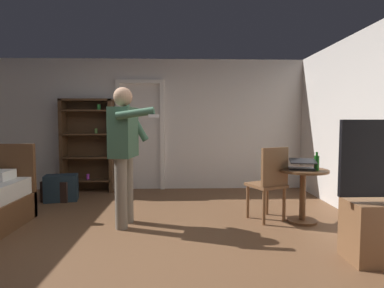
{
  "coord_description": "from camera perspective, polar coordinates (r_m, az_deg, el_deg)",
  "views": [
    {
      "loc": [
        0.66,
        -3.41,
        1.32
      ],
      "look_at": [
        0.79,
        0.53,
        1.04
      ],
      "focal_mm": 29.64,
      "sensor_mm": 36.0,
      "label": 1
    }
  ],
  "objects": [
    {
      "name": "doorway_frame",
      "position": [
        6.24,
        -9.28,
        3.05
      ],
      "size": [
        0.93,
        0.08,
        2.13
      ],
      "color": "white",
      "rests_on": "ground_plane"
    },
    {
      "name": "ground_plane",
      "position": [
        3.72,
        -12.49,
        -16.88
      ],
      "size": [
        6.66,
        6.66,
        0.0
      ],
      "primitive_type": "plane",
      "color": "brown"
    },
    {
      "name": "person_blue_shirt",
      "position": [
        4.07,
        -12.07,
        -0.25
      ],
      "size": [
        0.63,
        0.67,
        1.75
      ],
      "color": "gray",
      "rests_on": "ground_plane"
    },
    {
      "name": "wooden_chair",
      "position": [
        4.34,
        13.81,
        -6.41
      ],
      "size": [
        0.56,
        0.56,
        0.99
      ],
      "color": "brown",
      "rests_on": "ground_plane"
    },
    {
      "name": "side_table",
      "position": [
        4.44,
        19.32,
        -7.23
      ],
      "size": [
        0.64,
        0.64,
        0.7
      ],
      "color": "brown",
      "rests_on": "ground_plane"
    },
    {
      "name": "bookshelf",
      "position": [
        6.3,
        -18.17,
        0.39
      ],
      "size": [
        0.96,
        0.32,
        1.74
      ],
      "color": "#4C331E",
      "rests_on": "ground_plane"
    },
    {
      "name": "bottle_on_table",
      "position": [
        4.37,
        21.52,
        -3.12
      ],
      "size": [
        0.06,
        0.06,
        0.23
      ],
      "color": "#154F13",
      "rests_on": "side_table"
    },
    {
      "name": "suitcase_small",
      "position": [
        5.77,
        -22.45,
        -7.3
      ],
      "size": [
        0.57,
        0.41,
        0.44
      ],
      "primitive_type": "cube",
      "rotation": [
        0.0,
        0.0,
        0.21
      ],
      "color": "#1E2D38",
      "rests_on": "ground_plane"
    },
    {
      "name": "laptop",
      "position": [
        4.34,
        19.13,
        -3.73
      ],
      "size": [
        0.38,
        0.39,
        0.15
      ],
      "color": "black",
      "rests_on": "side_table"
    },
    {
      "name": "wall_back",
      "position": [
        6.3,
        -7.88,
        3.47
      ],
      "size": [
        6.3,
        0.12,
        2.53
      ],
      "primitive_type": "cube",
      "color": "silver",
      "rests_on": "ground_plane"
    },
    {
      "name": "suitcase_dark",
      "position": [
        5.83,
        -22.88,
        -7.69
      ],
      "size": [
        0.5,
        0.39,
        0.34
      ],
      "primitive_type": "cube",
      "rotation": [
        0.0,
        0.0,
        -0.13
      ],
      "color": "black",
      "rests_on": "ground_plane"
    }
  ]
}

